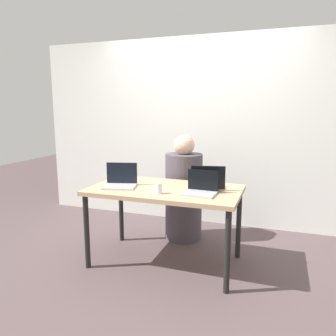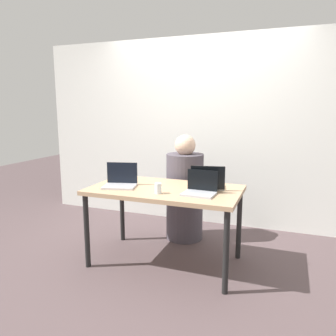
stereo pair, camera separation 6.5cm
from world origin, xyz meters
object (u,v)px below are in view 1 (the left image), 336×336
at_px(laptop_front_right, 201,189).
at_px(water_glass_center, 159,189).
at_px(person_at_center, 184,193).
at_px(laptop_back_right, 208,183).
at_px(laptop_front_left, 120,182).

bearing_deg(laptop_front_right, water_glass_center, -158.98).
bearing_deg(person_at_center, laptop_back_right, 120.25).
height_order(laptop_back_right, water_glass_center, laptop_back_right).
height_order(laptop_back_right, laptop_front_right, laptop_back_right).
height_order(person_at_center, water_glass_center, person_at_center).
distance_m(laptop_front_left, water_glass_center, 0.46).
bearing_deg(laptop_front_left, person_at_center, 47.09).
bearing_deg(laptop_front_right, laptop_front_left, -177.59).
bearing_deg(laptop_back_right, water_glass_center, 30.23).
xyz_separation_m(laptop_front_right, water_glass_center, (-0.35, -0.12, -0.00)).
bearing_deg(water_glass_center, person_at_center, 91.90).
xyz_separation_m(laptop_back_right, laptop_front_right, (-0.02, -0.21, -0.00)).
bearing_deg(laptop_front_left, water_glass_center, -29.28).
distance_m(laptop_front_left, laptop_front_right, 0.80).
relative_size(person_at_center, laptop_front_left, 3.46).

